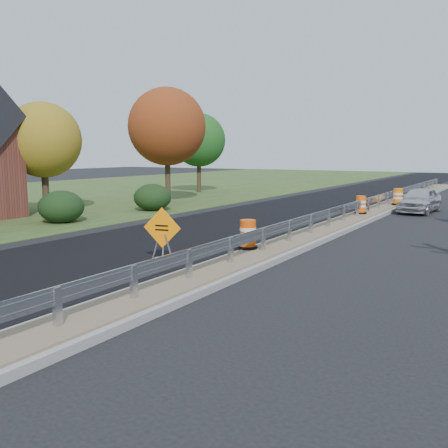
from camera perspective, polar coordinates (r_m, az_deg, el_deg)
The scene contains 15 objects.
ground at distance 17.46m, azimuth 7.46°, elevation -2.64°, with size 140.00×140.00×0.00m, color black.
grass_verge_near at distance 40.33m, azimuth -18.88°, elevation 3.16°, with size 30.00×120.00×0.03m, color #324C20.
milled_overlay at distance 28.27m, azimuth 7.54°, elevation 1.52°, with size 7.20×120.00×0.01m, color black.
median at distance 24.89m, azimuth 14.96°, elevation 0.65°, with size 1.60×55.00×0.23m.
guardrail at distance 25.77m, azimuth 15.65°, elevation 2.26°, with size 0.10×46.15×0.72m.
hedge_mid at distance 24.32m, azimuth -18.11°, elevation 1.89°, with size 2.09×2.09×1.52m, color black.
hedge_north at distance 28.25m, azimuth -8.17°, elevation 3.05°, with size 2.09×2.09×1.52m, color black.
tree_near_yellow at distance 28.17m, azimuth -19.98°, elevation 8.99°, with size 3.96×3.96×5.88m.
tree_near_red at distance 32.55m, azimuth -6.54°, elevation 10.98°, with size 4.95×4.95×7.35m.
tree_near_back at distance 40.76m, azimuth -2.91°, elevation 9.54°, with size 4.29×4.29×6.37m.
caution_sign at distance 14.92m, azimuth -7.04°, elevation -2.84°, with size 1.19×0.50×1.66m.
barrel_median_near at distance 15.82m, azimuth 2.75°, elevation -1.24°, with size 0.63×0.63×0.92m.
barrel_median_mid at distance 25.71m, azimuth 15.36°, elevation 2.09°, with size 0.60×0.60×0.88m.
barrel_median_far at distance 30.60m, azimuth 19.26°, elevation 2.93°, with size 0.65×0.65×0.96m.
car_silver at distance 29.15m, azimuth 21.47°, elevation 2.58°, with size 1.63×4.04×1.38m, color silver.
Camera 1 is at (6.91, -15.70, 3.27)m, focal length 40.00 mm.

